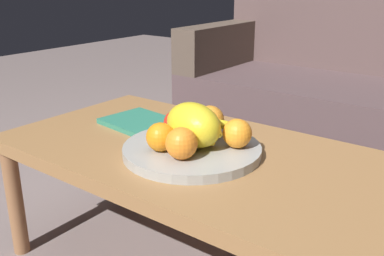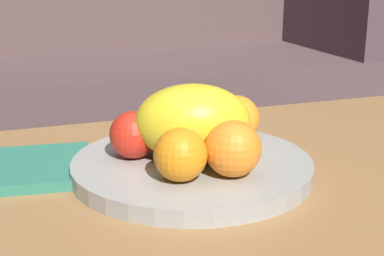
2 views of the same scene
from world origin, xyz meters
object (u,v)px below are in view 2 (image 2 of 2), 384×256
Objects in this scene: orange_back at (232,149)px; apple_front at (133,135)px; coffee_table at (203,188)px; fruit_bowl at (192,167)px; orange_front at (180,155)px; melon_large_front at (193,122)px; magazine at (8,169)px; banana_bunch at (186,132)px; couch at (124,83)px; orange_left at (236,118)px; orange_right at (163,117)px.

apple_front is (-0.11, 0.12, -0.00)m from orange_back.
fruit_bowl reaches higher than coffee_table.
coffee_table is 0.17m from orange_front.
melon_large_front is 0.09m from apple_front.
banana_bunch is at bearing -3.55° from magazine.
orange_back is 0.17m from apple_front.
couch is 10.10× the size of banana_bunch.
orange_left is 0.16m from orange_back.
fruit_bowl is at bearing -81.69° from orange_right.
melon_large_front reaches higher than orange_back.
coffee_table is 0.07m from fruit_bowl.
fruit_bowl is (-0.15, -1.16, 0.11)m from couch.
orange_front is at bearing -99.04° from orange_right.
apple_front is at bearing -101.75° from couch.
orange_left is (0.15, 0.14, 0.00)m from orange_front.
fruit_bowl is 2.21× the size of banana_bunch.
orange_left is 0.12m from orange_right.
orange_back reaches higher than fruit_bowl.
orange_left is 0.93× the size of orange_right.
couch reaches higher than orange_front.
magazine is (-0.27, 0.09, -0.00)m from fruit_bowl.
couch is 6.80× the size of magazine.
banana_bunch is at bearing 166.33° from coffee_table.
orange_front reaches higher than banana_bunch.
apple_front is at bearing 109.07° from orange_front.
orange_back is 0.35m from magazine.
couch is 1.08m from orange_right.
melon_large_front reaches higher than coffee_table.
orange_right reaches higher than apple_front.
magazine is at bearing 149.10° from orange_back.
orange_right is at bearing 160.78° from orange_left.
apple_front is at bearing -10.19° from magazine.
orange_back is 0.48× the size of banana_bunch.
orange_back is at bearing -76.71° from orange_right.
couch is 4.58× the size of fruit_bowl.
orange_front reaches higher than magazine.
orange_right is (-0.02, 0.10, -0.02)m from melon_large_front.
couch is 1.26m from orange_front.
coffee_table is 0.16m from orange_back.
banana_bunch is (0.05, 0.12, -0.01)m from orange_front.
coffee_table is at bearing -13.67° from banana_bunch.
melon_large_front is 0.10m from orange_right.
banana_bunch is at bearing 100.49° from orange_back.
magazine is at bearing -111.51° from couch.
orange_front is 1.02× the size of apple_front.
magazine is at bearing 169.47° from banana_bunch.
fruit_bowl is at bearing 109.12° from orange_back.
orange_right is 0.33× the size of magazine.
orange_right is at bearing 124.92° from coffee_table.
orange_back reaches higher than banana_bunch.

